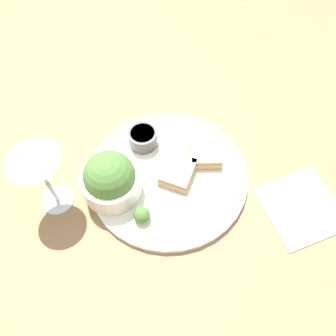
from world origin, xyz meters
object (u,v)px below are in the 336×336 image
at_px(salad_bowl, 110,179).
at_px(cheese_toast_far, 178,172).
at_px(sauce_ramekin, 143,137).
at_px(wine_glass, 41,173).
at_px(cheese_toast_near, 205,150).
at_px(napkin, 301,207).

xyz_separation_m(salad_bowl, cheese_toast_far, (-0.06, 0.12, -0.03)).
height_order(sauce_ramekin, wine_glass, wine_glass).
bearing_deg(sauce_ramekin, salad_bowl, -12.18).
height_order(salad_bowl, sauce_ramekin, salad_bowl).
bearing_deg(cheese_toast_far, salad_bowl, -62.03).
relative_size(cheese_toast_far, wine_glass, 0.56).
bearing_deg(cheese_toast_near, cheese_toast_far, -32.63).
distance_m(sauce_ramekin, wine_glass, 0.22).
distance_m(salad_bowl, napkin, 0.37).
distance_m(salad_bowl, wine_glass, 0.12).
bearing_deg(napkin, cheese_toast_far, -91.55).
xyz_separation_m(sauce_ramekin, napkin, (0.07, 0.34, -0.03)).
xyz_separation_m(cheese_toast_far, wine_glass, (0.10, -0.22, 0.07)).
bearing_deg(sauce_ramekin, cheese_toast_near, 92.25).
relative_size(cheese_toast_far, napkin, 0.41).
bearing_deg(cheese_toast_far, sauce_ramekin, -124.49).
distance_m(cheese_toast_far, wine_glass, 0.25).
bearing_deg(salad_bowl, cheese_toast_near, 128.95).
relative_size(cheese_toast_near, wine_glass, 0.69).
xyz_separation_m(salad_bowl, cheese_toast_near, (-0.13, 0.16, -0.03)).
relative_size(wine_glass, napkin, 0.73).
height_order(cheese_toast_far, napkin, cheese_toast_far).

